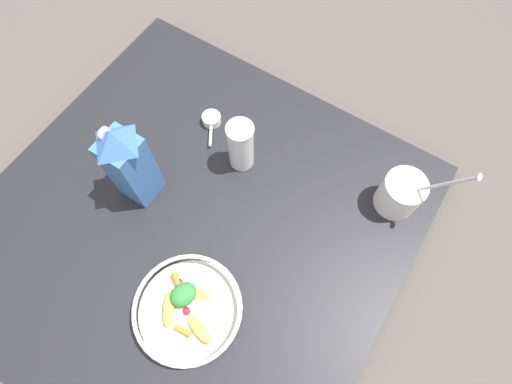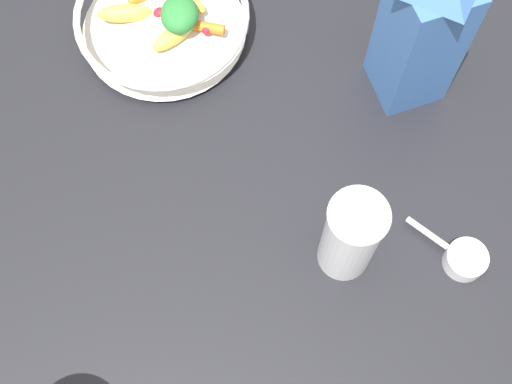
% 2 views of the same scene
% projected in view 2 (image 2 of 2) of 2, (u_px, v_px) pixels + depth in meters
% --- Properties ---
extents(ground_plane, '(6.00, 6.00, 0.00)m').
position_uv_depth(ground_plane, '(288.00, 121.00, 1.00)').
color(ground_plane, '#4C4742').
extents(countertop, '(1.01, 1.01, 0.03)m').
position_uv_depth(countertop, '(289.00, 115.00, 0.99)').
color(countertop, black).
rests_on(countertop, ground_plane).
extents(fruit_bowl, '(0.24, 0.24, 0.08)m').
position_uv_depth(fruit_bowl, '(163.00, 20.00, 0.98)').
color(fruit_bowl, silver).
rests_on(fruit_bowl, countertop).
extents(milk_carton, '(0.08, 0.08, 0.26)m').
position_uv_depth(milk_carton, '(424.00, 26.00, 0.86)').
color(milk_carton, '#3D6BB2').
rests_on(milk_carton, countertop).
extents(drinking_cup, '(0.07, 0.07, 0.16)m').
position_uv_depth(drinking_cup, '(351.00, 236.00, 0.82)').
color(drinking_cup, white).
rests_on(drinking_cup, countertop).
extents(measuring_scoop, '(0.10, 0.08, 0.03)m').
position_uv_depth(measuring_scoop, '(463.00, 258.00, 0.88)').
color(measuring_scoop, white).
rests_on(measuring_scoop, countertop).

